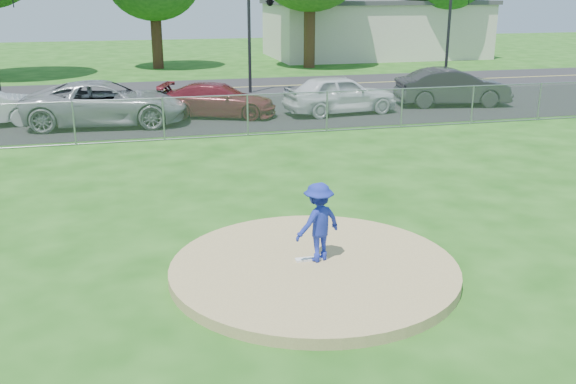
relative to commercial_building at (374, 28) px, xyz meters
name	(u,v)px	position (x,y,z in m)	size (l,w,h in m)	color
ground	(230,150)	(-16.00, -28.00, -2.16)	(120.00, 120.00, 0.00)	#174A10
pitchers_mound	(314,269)	(-16.00, -38.00, -2.06)	(5.40, 5.40, 0.20)	#9E8756
pitching_rubber	(311,259)	(-16.00, -37.80, -1.94)	(0.60, 0.15, 0.04)	white
chain_link_fence	(220,117)	(-16.00, -26.00, -1.41)	(40.00, 0.06, 1.50)	gray
parking_lot	(205,115)	(-16.00, -21.50, -2.15)	(50.00, 8.00, 0.01)	black
street	(188,89)	(-16.00, -14.00, -2.16)	(60.00, 7.00, 0.01)	black
commercial_building	(374,28)	(0.00, 0.00, 0.00)	(16.40, 9.40, 4.30)	beige
traffic_signal_center	(268,0)	(-12.03, -16.00, 2.45)	(1.42, 2.48, 5.60)	black
traffic_signal_right	(453,23)	(-1.76, -16.00, 1.20)	(1.28, 0.20, 5.60)	black
pitcher	(318,222)	(-15.87, -37.82, -1.20)	(0.98, 0.56, 1.52)	#1B2A99
traffic_cone	(61,116)	(-21.76, -22.36, -1.79)	(0.37, 0.37, 0.73)	#F74D0D
parked_car_gray	(106,103)	(-20.01, -22.75, -1.29)	(2.86, 6.19, 1.72)	gray
parked_car_darkred	(218,100)	(-15.50, -22.10, -1.46)	(1.94, 4.78, 1.39)	maroon
parked_car_pearl	(340,94)	(-10.36, -22.63, -1.33)	(1.95, 4.84, 1.65)	silver
parked_car_charcoal	(453,87)	(-4.74, -22.00, -1.31)	(1.77, 5.08, 1.67)	#252527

